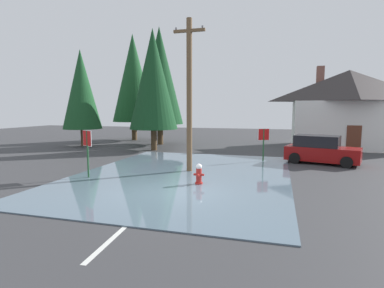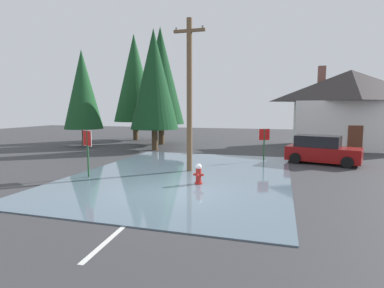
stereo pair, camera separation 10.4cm
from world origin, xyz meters
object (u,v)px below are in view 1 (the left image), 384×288
Objects in this scene: stop_sign_near at (87,144)px; utility_pole at (189,93)px; parked_car at (321,150)px; pine_tree_mid_left at (81,90)px; fire_hydrant at (199,174)px; pine_tree_tall_left at (160,76)px; pine_tree_short_left at (153,79)px; stop_sign_far at (264,138)px; house at (348,108)px; pine_tree_far_center at (133,78)px.

stop_sign_near is 0.29× the size of utility_pole.
parked_car is at bearing 33.48° from stop_sign_near.
pine_tree_mid_left reaches higher than stop_sign_near.
utility_pole is at bearing 114.56° from fire_hydrant.
pine_tree_tall_left is 6.86m from pine_tree_mid_left.
pine_tree_tall_left is 1.12× the size of pine_tree_short_left.
stop_sign_far is at bearing -19.79° from pine_tree_short_left.
pine_tree_tall_left reaches higher than pine_tree_mid_left.
pine_tree_short_left reaches higher than utility_pole.
house is (9.76, 12.90, -0.68)m from utility_pole.
fire_hydrant is 0.21× the size of parked_car.
parked_car is 19.74m from pine_tree_mid_left.
parked_car is 12.96m from pine_tree_short_left.
house is 2.08× the size of parked_car.
pine_tree_short_left is at bearing 122.36° from fire_hydrant.
pine_tree_short_left is (-4.98, 7.15, 1.47)m from utility_pole.
pine_tree_far_center is (-5.95, 16.67, 4.72)m from stop_sign_near.
fire_hydrant is at bearing -65.44° from utility_pole.
stop_sign_far is 0.22× the size of house.
stop_sign_far is at bearing -125.39° from house.
pine_tree_short_left is (-14.74, -5.76, 2.15)m from house.
stop_sign_near is 0.27× the size of pine_tree_mid_left.
house is 20.04m from pine_tree_far_center.
pine_tree_mid_left reaches higher than fire_hydrant.
parked_car is at bearing 6.17° from stop_sign_far.
parked_car is (3.30, 0.36, -0.65)m from stop_sign_far.
pine_tree_tall_left is (-7.17, 13.57, 5.68)m from fire_hydrant.
fire_hydrant is 17.69m from pine_tree_mid_left.
pine_tree_mid_left is 0.77× the size of pine_tree_far_center.
stop_sign_near is 5.48m from utility_pole.
stop_sign_near is 0.21× the size of pine_tree_far_center.
pine_tree_tall_left is (-1.91, 13.77, 4.53)m from stop_sign_near.
parked_car is at bearing 51.22° from fire_hydrant.
pine_tree_far_center is (2.10, 5.69, 1.44)m from pine_tree_mid_left.
pine_tree_tall_left is at bearing 117.83° from fire_hydrant.
utility_pole is 12.73m from pine_tree_tall_left.
stop_sign_far is 0.19× the size of pine_tree_far_center.
parked_car is 0.42× the size of pine_tree_tall_left.
stop_sign_far is at bearing 70.69° from fire_hydrant.
pine_tree_mid_left is at bearing 140.97° from fire_hydrant.
stop_sign_near reaches higher than stop_sign_far.
pine_tree_tall_left is (-15.75, -1.89, 2.83)m from house.
stop_sign_near is 14.62m from pine_tree_tall_left.
fire_hydrant is 0.08× the size of pine_tree_far_center.
house is at bearing 54.61° from stop_sign_far.
pine_tree_short_left is at bearing 124.87° from utility_pole.
pine_tree_far_center reaches higher than stop_sign_far.
pine_tree_far_center is (-16.84, 9.47, 5.53)m from parked_car.
pine_tree_tall_left is at bearing 97.89° from stop_sign_near.
stop_sign_near is at bearing -84.84° from pine_tree_short_left.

